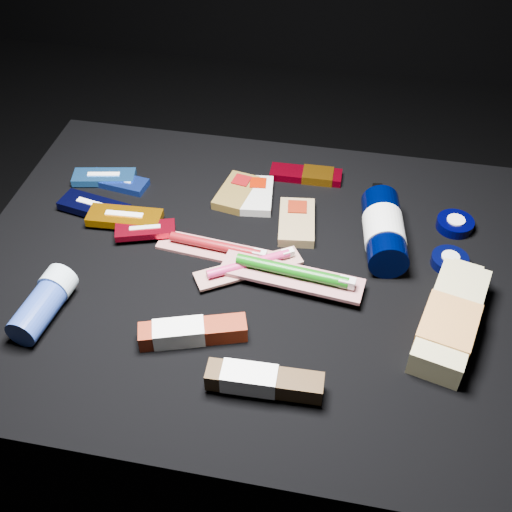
% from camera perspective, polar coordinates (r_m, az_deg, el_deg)
% --- Properties ---
extents(ground, '(3.00, 3.00, 0.00)m').
position_cam_1_polar(ground, '(1.43, -0.68, -12.38)').
color(ground, black).
rests_on(ground, ground).
extents(cloth_table, '(0.98, 0.78, 0.40)m').
position_cam_1_polar(cloth_table, '(1.27, -0.76, -7.38)').
color(cloth_table, black).
rests_on(cloth_table, ground).
extents(luna_bar_0, '(0.13, 0.06, 0.02)m').
position_cam_1_polar(luna_bar_0, '(1.32, -12.18, 6.45)').
color(luna_bar_0, '#19359C').
rests_on(luna_bar_0, cloth_table).
extents(luna_bar_1, '(0.13, 0.07, 0.02)m').
position_cam_1_polar(luna_bar_1, '(1.33, -13.34, 6.84)').
color(luna_bar_1, '#2362B1').
rests_on(luna_bar_1, cloth_table).
extents(luna_bar_2, '(0.14, 0.08, 0.02)m').
position_cam_1_polar(luna_bar_2, '(1.26, -14.18, 4.25)').
color(luna_bar_2, black).
rests_on(luna_bar_2, cloth_table).
extents(luna_bar_3, '(0.14, 0.06, 0.02)m').
position_cam_1_polar(luna_bar_3, '(1.22, -11.59, 3.37)').
color(luna_bar_3, '#B26804').
rests_on(luna_bar_3, cloth_table).
extents(luna_bar_4, '(0.12, 0.07, 0.01)m').
position_cam_1_polar(luna_bar_4, '(1.18, -9.81, 2.28)').
color(luna_bar_4, maroon).
rests_on(luna_bar_4, cloth_table).
extents(clif_bar_0, '(0.08, 0.12, 0.02)m').
position_cam_1_polar(clif_bar_0, '(1.27, -1.69, 5.79)').
color(clif_bar_0, brown).
rests_on(clif_bar_0, cloth_table).
extents(clif_bar_1, '(0.07, 0.11, 0.02)m').
position_cam_1_polar(clif_bar_1, '(1.26, 0.12, 5.52)').
color(clif_bar_1, beige).
rests_on(clif_bar_1, cloth_table).
extents(clif_bar_2, '(0.08, 0.13, 0.02)m').
position_cam_1_polar(clif_bar_2, '(1.20, 3.65, 3.19)').
color(clif_bar_2, '#94794E').
rests_on(clif_bar_2, cloth_table).
extents(power_bar, '(0.15, 0.05, 0.02)m').
position_cam_1_polar(power_bar, '(1.31, 4.81, 7.18)').
color(power_bar, maroon).
rests_on(power_bar, cloth_table).
extents(lotion_bottle, '(0.09, 0.23, 0.07)m').
position_cam_1_polar(lotion_bottle, '(1.16, 11.30, 2.28)').
color(lotion_bottle, black).
rests_on(lotion_bottle, cloth_table).
extents(cream_tin_upper, '(0.07, 0.07, 0.02)m').
position_cam_1_polar(cream_tin_upper, '(1.24, 17.27, 2.74)').
color(cream_tin_upper, black).
rests_on(cream_tin_upper, cloth_table).
extents(cream_tin_lower, '(0.06, 0.06, 0.02)m').
position_cam_1_polar(cream_tin_lower, '(1.17, 16.83, -0.39)').
color(cream_tin_lower, black).
rests_on(cream_tin_lower, cloth_table).
extents(bodywash_bottle, '(0.13, 0.24, 0.05)m').
position_cam_1_polar(bodywash_bottle, '(1.05, 16.86, -5.60)').
color(bodywash_bottle, '#CABF87').
rests_on(bodywash_bottle, cloth_table).
extents(deodorant_stick, '(0.07, 0.14, 0.06)m').
position_cam_1_polar(deodorant_stick, '(1.08, -18.36, -4.02)').
color(deodorant_stick, '#253F96').
rests_on(deodorant_stick, cloth_table).
extents(toothbrush_pack_0, '(0.22, 0.07, 0.02)m').
position_cam_1_polar(toothbrush_pack_0, '(1.14, -3.48, 0.68)').
color(toothbrush_pack_0, beige).
rests_on(toothbrush_pack_0, cloth_table).
extents(toothbrush_pack_1, '(0.18, 0.14, 0.02)m').
position_cam_1_polar(toothbrush_pack_1, '(1.10, -0.52, -0.87)').
color(toothbrush_pack_1, beige).
rests_on(toothbrush_pack_1, cloth_table).
extents(toothbrush_pack_2, '(0.25, 0.08, 0.03)m').
position_cam_1_polar(toothbrush_pack_2, '(1.08, 3.37, -1.64)').
color(toothbrush_pack_2, beige).
rests_on(toothbrush_pack_2, cloth_table).
extents(toothpaste_carton_red, '(0.17, 0.09, 0.03)m').
position_cam_1_polar(toothpaste_carton_red, '(1.01, -6.06, -6.77)').
color(toothpaste_carton_red, maroon).
rests_on(toothpaste_carton_red, cloth_table).
extents(toothpaste_carton_green, '(0.17, 0.04, 0.03)m').
position_cam_1_polar(toothpaste_carton_green, '(0.94, 0.28, -10.99)').
color(toothpaste_carton_green, '#3A2510').
rests_on(toothpaste_carton_green, cloth_table).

